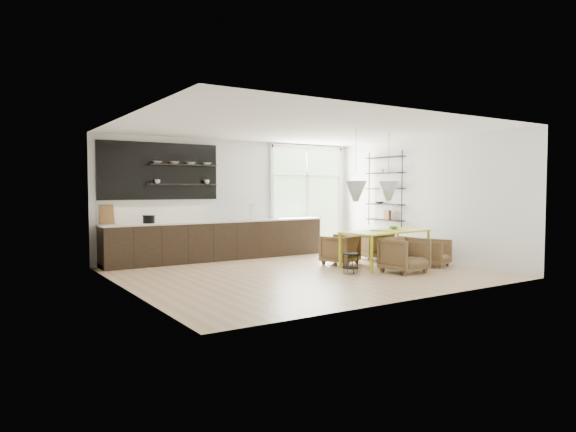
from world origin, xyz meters
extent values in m
cube|color=#D3B18C|center=(0.00, 0.00, -0.01)|extent=(7.00, 6.00, 0.01)
cube|color=white|center=(0.00, 3.00, 1.45)|extent=(7.00, 0.02, 2.90)
cube|color=white|center=(-3.50, 0.00, 1.45)|extent=(0.02, 6.00, 2.90)
cube|color=white|center=(3.50, 0.00, 1.45)|extent=(0.02, 6.00, 2.90)
cube|color=white|center=(0.00, 0.00, 2.90)|extent=(7.00, 6.00, 0.01)
cube|color=#B2D1A5|center=(2.15, 2.97, 1.45)|extent=(2.20, 0.02, 2.70)
cube|color=silver|center=(2.15, 2.94, 1.45)|extent=(2.30, 0.08, 2.80)
cone|color=silver|center=(0.95, -0.50, 1.65)|extent=(0.44, 0.44, 0.42)
cone|color=silver|center=(1.85, -0.50, 1.65)|extent=(0.44, 0.44, 0.42)
cylinder|color=black|center=(0.95, -0.50, 2.46)|extent=(0.01, 0.01, 0.89)
cylinder|color=black|center=(1.85, -0.50, 2.46)|extent=(0.01, 0.01, 0.89)
cube|color=black|center=(-0.60, 2.67, 0.45)|extent=(5.50, 0.65, 0.90)
cube|color=silver|center=(-0.60, 2.67, 0.92)|extent=(5.54, 0.69, 0.04)
cube|color=white|center=(-0.60, 2.98, 1.20)|extent=(5.50, 0.02, 0.55)
cube|color=black|center=(-1.95, 2.96, 2.10)|extent=(2.80, 0.06, 1.30)
cube|color=black|center=(-1.45, 2.82, 2.25)|extent=(1.60, 0.28, 0.03)
cube|color=black|center=(-1.45, 2.82, 1.80)|extent=(1.60, 0.28, 0.03)
cube|color=brown|center=(-3.15, 2.90, 1.15)|extent=(0.30, 0.10, 0.42)
cylinder|color=silver|center=(0.30, 2.77, 1.12)|extent=(0.02, 0.02, 0.40)
imported|color=white|center=(-2.05, 2.82, 2.29)|extent=(0.22, 0.22, 0.05)
imported|color=white|center=(-1.65, 2.82, 2.29)|extent=(0.22, 0.22, 0.05)
imported|color=white|center=(-1.25, 2.82, 2.29)|extent=(0.22, 0.22, 0.05)
imported|color=white|center=(-0.85, 2.82, 2.29)|extent=(0.22, 0.22, 0.05)
imported|color=white|center=(-2.05, 2.82, 1.86)|extent=(0.12, 0.12, 0.10)
imported|color=white|center=(-0.85, 2.82, 1.86)|extent=(0.12, 0.12, 0.10)
cylinder|color=black|center=(-2.32, 2.63, 1.02)|extent=(0.26, 0.26, 0.16)
cube|color=black|center=(3.36, 0.60, 1.70)|extent=(0.02, 0.02, 1.90)
cube|color=black|center=(3.36, 1.80, 1.70)|extent=(0.02, 0.02, 1.90)
cube|color=black|center=(3.36, 1.20, 0.90)|extent=(0.26, 1.20, 0.02)
cube|color=black|center=(3.36, 1.20, 1.30)|extent=(0.26, 1.20, 0.02)
cube|color=black|center=(3.36, 1.20, 1.70)|extent=(0.26, 1.20, 0.02)
cube|color=black|center=(3.36, 1.20, 2.10)|extent=(0.26, 1.20, 0.03)
cube|color=black|center=(3.36, 1.20, 2.50)|extent=(0.26, 1.20, 0.03)
imported|color=white|center=(3.36, 0.95, 1.81)|extent=(0.18, 0.18, 0.19)
imported|color=#333338|center=(3.36, 1.40, 1.34)|extent=(0.22, 0.22, 0.05)
imported|color=white|center=(3.36, 1.30, 2.16)|extent=(0.10, 0.10, 0.09)
cube|color=brown|center=(3.36, 1.10, 1.03)|extent=(0.10, 0.18, 0.24)
cube|color=#C4D527|center=(2.10, -0.17, 0.76)|extent=(2.24, 1.26, 0.03)
cube|color=#C4D527|center=(1.16, -0.75, 0.37)|extent=(0.05, 0.05, 0.74)
cube|color=#C4D527|center=(1.03, 0.10, 0.37)|extent=(0.05, 0.05, 0.74)
cube|color=#C4D527|center=(3.17, -0.45, 0.37)|extent=(0.05, 0.05, 0.74)
cube|color=#C4D527|center=(3.04, 0.40, 0.37)|extent=(0.05, 0.05, 0.74)
imported|color=brown|center=(1.37, 0.54, 0.33)|extent=(0.95, 0.96, 0.67)
imported|color=brown|center=(2.58, 0.73, 0.33)|extent=(0.84, 0.86, 0.67)
imported|color=brown|center=(1.75, -1.08, 0.36)|extent=(0.82, 0.84, 0.72)
imported|color=brown|center=(2.89, -0.83, 0.30)|extent=(0.83, 0.84, 0.60)
cylinder|color=black|center=(0.74, -0.60, 0.40)|extent=(0.31, 0.31, 0.02)
cylinder|color=black|center=(0.74, -0.60, 0.11)|extent=(0.33, 0.33, 0.01)
cylinder|color=black|center=(0.88, -0.65, 0.20)|extent=(0.01, 0.01, 0.40)
cylinder|color=black|center=(0.80, -0.46, 0.20)|extent=(0.01, 0.01, 0.40)
cylinder|color=black|center=(0.61, -0.54, 0.20)|extent=(0.01, 0.01, 0.40)
cylinder|color=black|center=(0.69, -0.73, 0.20)|extent=(0.01, 0.01, 0.40)
imported|color=white|center=(1.84, -0.17, 0.79)|extent=(0.35, 0.39, 0.03)
imported|color=#487544|center=(2.53, 0.03, 0.81)|extent=(0.22, 0.22, 0.07)
camera|label=1|loc=(-5.84, -8.50, 1.70)|focal=32.00mm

